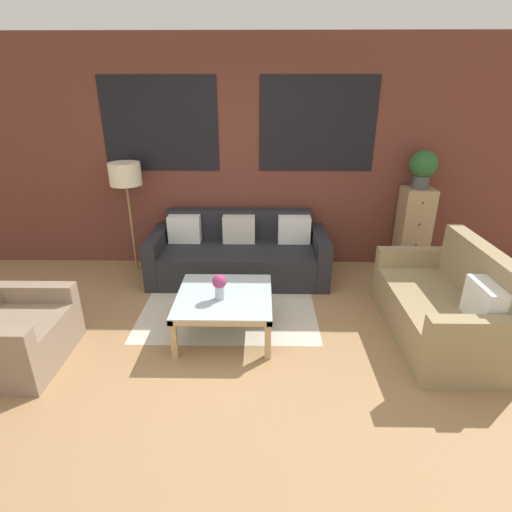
{
  "coord_description": "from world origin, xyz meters",
  "views": [
    {
      "loc": [
        0.29,
        -2.63,
        2.22
      ],
      "look_at": [
        0.23,
        1.29,
        0.55
      ],
      "focal_mm": 28.0,
      "sensor_mm": 36.0,
      "label": 1
    }
  ],
  "objects_px": {
    "drawer_cabinet": "(413,230)",
    "potted_plant": "(423,167)",
    "coffee_table": "(224,300)",
    "flower_vase": "(219,285)",
    "settee_vintage": "(444,308)",
    "armchair_corner": "(9,334)",
    "couch_dark": "(239,255)",
    "floor_lamp": "(126,179)"
  },
  "relations": [
    {
      "from": "drawer_cabinet",
      "to": "potted_plant",
      "type": "height_order",
      "value": "potted_plant"
    },
    {
      "from": "coffee_table",
      "to": "drawer_cabinet",
      "type": "height_order",
      "value": "drawer_cabinet"
    },
    {
      "from": "coffee_table",
      "to": "flower_vase",
      "type": "bearing_deg",
      "value": -112.13
    },
    {
      "from": "coffee_table",
      "to": "potted_plant",
      "type": "bearing_deg",
      "value": 33.41
    },
    {
      "from": "settee_vintage",
      "to": "coffee_table",
      "type": "relative_size",
      "value": 1.73
    },
    {
      "from": "armchair_corner",
      "to": "drawer_cabinet",
      "type": "xyz_separation_m",
      "value": [
        4.07,
        1.99,
        0.26
      ]
    },
    {
      "from": "coffee_table",
      "to": "drawer_cabinet",
      "type": "bearing_deg",
      "value": 33.41
    },
    {
      "from": "coffee_table",
      "to": "potted_plant",
      "type": "distance_m",
      "value": 2.9
    },
    {
      "from": "couch_dark",
      "to": "armchair_corner",
      "type": "relative_size",
      "value": 2.42
    },
    {
      "from": "coffee_table",
      "to": "floor_lamp",
      "type": "bearing_deg",
      "value": 132.14
    },
    {
      "from": "potted_plant",
      "to": "flower_vase",
      "type": "distance_m",
      "value": 2.9
    },
    {
      "from": "floor_lamp",
      "to": "flower_vase",
      "type": "height_order",
      "value": "floor_lamp"
    },
    {
      "from": "flower_vase",
      "to": "drawer_cabinet",
      "type": "bearing_deg",
      "value": 34.39
    },
    {
      "from": "coffee_table",
      "to": "drawer_cabinet",
      "type": "distance_m",
      "value": 2.73
    },
    {
      "from": "settee_vintage",
      "to": "armchair_corner",
      "type": "relative_size",
      "value": 1.74
    },
    {
      "from": "couch_dark",
      "to": "floor_lamp",
      "type": "height_order",
      "value": "floor_lamp"
    },
    {
      "from": "drawer_cabinet",
      "to": "flower_vase",
      "type": "xyz_separation_m",
      "value": [
        -2.31,
        -1.58,
        0.01
      ]
    },
    {
      "from": "couch_dark",
      "to": "flower_vase",
      "type": "relative_size",
      "value": 8.75
    },
    {
      "from": "armchair_corner",
      "to": "coffee_table",
      "type": "xyz_separation_m",
      "value": [
        1.8,
        0.49,
        0.07
      ]
    },
    {
      "from": "armchair_corner",
      "to": "drawer_cabinet",
      "type": "bearing_deg",
      "value": 25.99
    },
    {
      "from": "settee_vintage",
      "to": "armchair_corner",
      "type": "distance_m",
      "value": 3.89
    },
    {
      "from": "couch_dark",
      "to": "armchair_corner",
      "type": "height_order",
      "value": "armchair_corner"
    },
    {
      "from": "armchair_corner",
      "to": "coffee_table",
      "type": "height_order",
      "value": "armchair_corner"
    },
    {
      "from": "couch_dark",
      "to": "flower_vase",
      "type": "distance_m",
      "value": 1.37
    },
    {
      "from": "couch_dark",
      "to": "armchair_corner",
      "type": "bearing_deg",
      "value": -136.87
    },
    {
      "from": "drawer_cabinet",
      "to": "flower_vase",
      "type": "height_order",
      "value": "drawer_cabinet"
    },
    {
      "from": "drawer_cabinet",
      "to": "flower_vase",
      "type": "distance_m",
      "value": 2.79
    },
    {
      "from": "settee_vintage",
      "to": "drawer_cabinet",
      "type": "height_order",
      "value": "drawer_cabinet"
    },
    {
      "from": "floor_lamp",
      "to": "couch_dark",
      "type": "bearing_deg",
      "value": -6.63
    },
    {
      "from": "floor_lamp",
      "to": "potted_plant",
      "type": "xyz_separation_m",
      "value": [
        3.56,
        0.08,
        0.14
      ]
    },
    {
      "from": "coffee_table",
      "to": "flower_vase",
      "type": "relative_size",
      "value": 3.63
    },
    {
      "from": "potted_plant",
      "to": "flower_vase",
      "type": "bearing_deg",
      "value": -145.61
    },
    {
      "from": "coffee_table",
      "to": "settee_vintage",
      "type": "bearing_deg",
      "value": -1.27
    },
    {
      "from": "settee_vintage",
      "to": "armchair_corner",
      "type": "xyz_separation_m",
      "value": [
        -3.86,
        -0.44,
        -0.03
      ]
    },
    {
      "from": "flower_vase",
      "to": "armchair_corner",
      "type": "bearing_deg",
      "value": -167.0
    },
    {
      "from": "armchair_corner",
      "to": "drawer_cabinet",
      "type": "distance_m",
      "value": 4.54
    },
    {
      "from": "settee_vintage",
      "to": "drawer_cabinet",
      "type": "distance_m",
      "value": 1.58
    },
    {
      "from": "drawer_cabinet",
      "to": "settee_vintage",
      "type": "bearing_deg",
      "value": -97.77
    },
    {
      "from": "couch_dark",
      "to": "armchair_corner",
      "type": "xyz_separation_m",
      "value": [
        -1.87,
        -1.75,
        -0.01
      ]
    },
    {
      "from": "settee_vintage",
      "to": "potted_plant",
      "type": "bearing_deg",
      "value": 82.23
    },
    {
      "from": "armchair_corner",
      "to": "flower_vase",
      "type": "bearing_deg",
      "value": 13.0
    },
    {
      "from": "coffee_table",
      "to": "floor_lamp",
      "type": "height_order",
      "value": "floor_lamp"
    }
  ]
}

